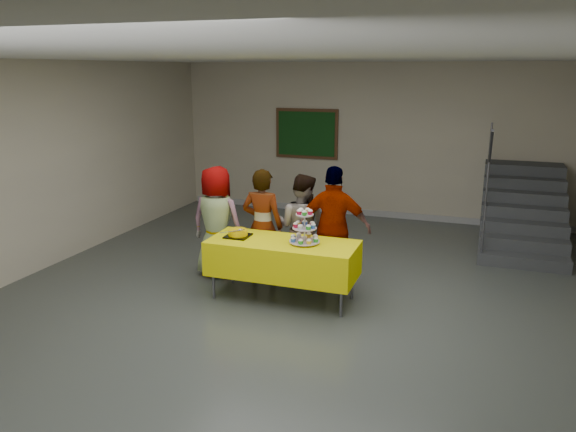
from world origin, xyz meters
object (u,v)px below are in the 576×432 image
cupcake_stand (305,230)px  schoolchild_d (334,228)px  schoolchild_b (263,226)px  bake_table (283,257)px  schoolchild_a (217,222)px  staircase (521,214)px  bear_cake (238,232)px  schoolchild_c (302,227)px  noticeboard (307,134)px

cupcake_stand → schoolchild_d: bearing=69.3°
schoolchild_b → bake_table: bearing=132.0°
schoolchild_a → staircase: size_ratio=0.66×
bear_cake → schoolchild_c: 0.99m
schoolchild_a → bake_table: bearing=157.9°
bake_table → schoolchild_a: schoolchild_a is taller
schoolchild_a → noticeboard: size_ratio=1.21×
schoolchild_b → noticeboard: size_ratio=1.22×
cupcake_stand → schoolchild_d: schoolchild_d is taller
schoolchild_a → staircase: 5.23m
bear_cake → schoolchild_d: (1.12, 0.60, 0.00)m
cupcake_stand → bake_table: bearing=-178.8°
schoolchild_b → staircase: bearing=-138.7°
cupcake_stand → bear_cake: cupcake_stand is taller
bear_cake → schoolchild_a: schoolchild_a is taller
noticeboard → schoolchild_b: bearing=-80.8°
bear_cake → schoolchild_b: size_ratio=0.23×
schoolchild_d → schoolchild_b: bearing=0.6°
bear_cake → staircase: bearing=45.7°
schoolchild_c → noticeboard: 4.01m
bake_table → noticeboard: (-1.13, 4.52, 1.04)m
schoolchild_c → staircase: bearing=-127.0°
cupcake_stand → noticeboard: (-1.41, 4.52, 0.65)m
bake_table → bear_cake: (-0.62, 0.00, 0.27)m
bake_table → schoolchild_b: bearing=133.3°
staircase → schoolchild_c: bearing=-135.6°
schoolchild_d → noticeboard: noticeboard is taller
bear_cake → noticeboard: size_ratio=0.28×
bear_cake → schoolchild_a: size_ratio=0.23×
schoolchild_c → schoolchild_d: size_ratio=0.90×
bake_table → schoolchild_a: bearing=156.7°
cupcake_stand → schoolchild_b: bearing=146.7°
schoolchild_b → cupcake_stand: bearing=145.4°
schoolchild_a → noticeboard: 4.10m
bake_table → bear_cake: 0.67m
schoolchild_d → staircase: (2.47, 3.09, -0.34)m
schoolchild_b → schoolchild_c: 0.55m
bake_table → cupcake_stand: size_ratio=4.22×
schoolchild_a → staircase: staircase is taller
schoolchild_c → bake_table: bearing=98.3°
schoolchild_c → schoolchild_b: bearing=37.5°
cupcake_stand → staircase: bearing=53.8°
bake_table → bear_cake: bearing=179.8°
bake_table → noticeboard: bearing=104.0°
cupcake_stand → staircase: size_ratio=0.19×
schoolchild_c → noticeboard: noticeboard is taller
bake_table → schoolchild_b: (-0.48, 0.51, 0.24)m
schoolchild_a → noticeboard: (0.04, 4.02, 0.81)m
bake_table → schoolchild_b: 0.73m
schoolchild_b → schoolchild_c: schoolchild_b is taller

